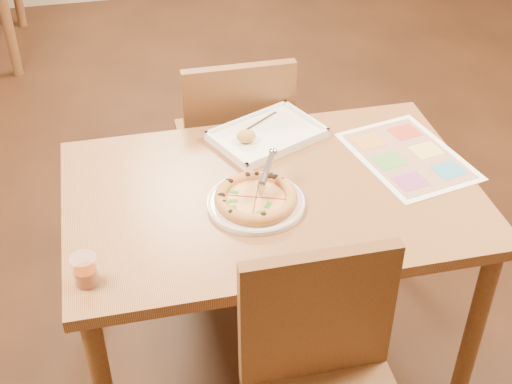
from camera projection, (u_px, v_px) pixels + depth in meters
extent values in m
plane|color=black|center=(269.00, 343.00, 2.68)|extent=(7.00, 7.00, 0.00)
cube|color=#97623C|center=(272.00, 196.00, 2.26)|extent=(1.30, 0.85, 0.04)
cylinder|color=brown|center=(94.00, 235.00, 2.66)|extent=(0.06, 0.06, 0.68)
cylinder|color=brown|center=(475.00, 327.00, 2.29)|extent=(0.06, 0.06, 0.68)
cylinder|color=brown|center=(392.00, 193.00, 2.86)|extent=(0.06, 0.06, 0.68)
cube|color=brown|center=(317.00, 318.00, 1.88)|extent=(0.42, 0.04, 0.45)
cube|color=brown|center=(231.00, 143.00, 2.95)|extent=(0.42, 0.42, 0.04)
cube|color=brown|center=(240.00, 120.00, 2.67)|extent=(0.42, 0.04, 0.45)
cylinder|color=brown|center=(7.00, 22.00, 4.19)|extent=(0.06, 0.06, 0.68)
cylinder|color=white|center=(256.00, 203.00, 2.18)|extent=(0.38, 0.38, 0.02)
cylinder|color=#E0934C|center=(256.00, 200.00, 2.17)|extent=(0.25, 0.25, 0.01)
cylinder|color=#DCC177|center=(256.00, 198.00, 2.17)|extent=(0.21, 0.21, 0.01)
torus|color=#E0934C|center=(256.00, 198.00, 2.17)|extent=(0.26, 0.26, 0.04)
cylinder|color=silver|center=(262.00, 183.00, 2.15)|extent=(0.04, 0.07, 0.08)
cube|color=silver|center=(268.00, 168.00, 2.18)|extent=(0.07, 0.11, 0.06)
cube|color=white|center=(267.00, 136.00, 2.48)|extent=(0.43, 0.38, 0.02)
cube|color=silver|center=(267.00, 132.00, 2.47)|extent=(0.15, 0.12, 0.00)
ellipsoid|color=#D0964A|center=(246.00, 136.00, 2.42)|extent=(0.07, 0.05, 0.04)
cylinder|color=maroon|center=(86.00, 276.00, 1.90)|extent=(0.06, 0.06, 0.05)
cylinder|color=white|center=(85.00, 270.00, 1.89)|extent=(0.07, 0.07, 0.09)
cube|color=white|center=(408.00, 156.00, 2.40)|extent=(0.40, 0.50, 0.00)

